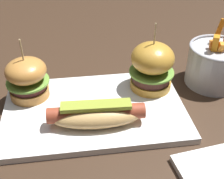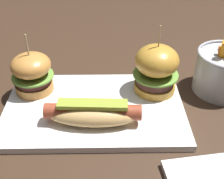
# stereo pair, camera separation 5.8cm
# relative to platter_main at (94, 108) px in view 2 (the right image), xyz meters

# --- Properties ---
(ground_plane) EXTENTS (3.00, 3.00, 0.00)m
(ground_plane) POSITION_rel_platter_main_xyz_m (0.00, 0.00, -0.01)
(ground_plane) COLOR #382619
(platter_main) EXTENTS (0.36, 0.23, 0.01)m
(platter_main) POSITION_rel_platter_main_xyz_m (0.00, 0.00, 0.00)
(platter_main) COLOR white
(platter_main) RESTS_ON ground
(hot_dog) EXTENTS (0.18, 0.07, 0.05)m
(hot_dog) POSITION_rel_platter_main_xyz_m (0.00, -0.05, 0.03)
(hot_dog) COLOR tan
(hot_dog) RESTS_ON platter_main
(slider_left) EXTENTS (0.09, 0.09, 0.13)m
(slider_left) POSITION_rel_platter_main_xyz_m (-0.13, 0.06, 0.05)
(slider_left) COLOR #C2813B
(slider_left) RESTS_ON platter_main
(slider_right) EXTENTS (0.10, 0.10, 0.15)m
(slider_right) POSITION_rel_platter_main_xyz_m (0.13, 0.05, 0.06)
(slider_right) COLOR #C08A31
(slider_right) RESTS_ON platter_main
(fries_bucket) EXTENTS (0.13, 0.13, 0.15)m
(fries_bucket) POSITION_rel_platter_main_xyz_m (0.28, 0.07, 0.04)
(fries_bucket) COLOR #B7BABF
(fries_bucket) RESTS_ON ground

